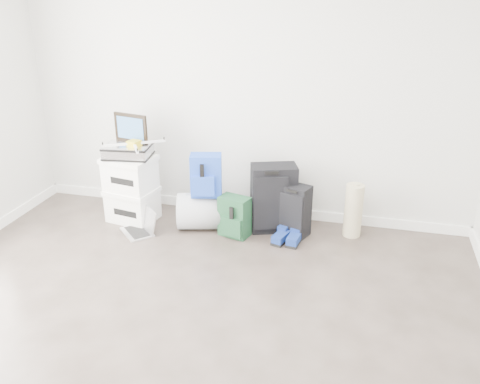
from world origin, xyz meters
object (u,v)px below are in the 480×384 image
(boxes_stack, at_px, (131,189))
(carry_on, at_px, (292,210))
(briefcase, at_px, (128,151))
(duffel_bag, at_px, (208,211))
(laptop, at_px, (142,226))
(large_suitcase, at_px, (273,198))

(boxes_stack, bearing_deg, carry_on, 12.70)
(briefcase, height_order, duffel_bag, briefcase)
(carry_on, relative_size, laptop, 1.21)
(large_suitcase, bearing_deg, briefcase, 165.52)
(large_suitcase, relative_size, laptop, 1.59)
(large_suitcase, distance_m, carry_on, 0.22)
(briefcase, bearing_deg, large_suitcase, -2.36)
(briefcase, bearing_deg, carry_on, -4.65)
(briefcase, distance_m, duffel_bag, 0.97)
(boxes_stack, height_order, carry_on, boxes_stack)
(duffel_bag, bearing_deg, laptop, -172.24)
(boxes_stack, xyz_separation_m, carry_on, (1.62, 0.07, -0.09))
(laptop, bearing_deg, large_suitcase, 61.42)
(briefcase, xyz_separation_m, laptop, (0.20, -0.25, -0.67))
(duffel_bag, bearing_deg, large_suitcase, -3.62)
(boxes_stack, distance_m, duffel_bag, 0.81)
(carry_on, height_order, laptop, carry_on)
(duffel_bag, height_order, carry_on, carry_on)
(briefcase, distance_m, laptop, 0.75)
(large_suitcase, bearing_deg, duffel_bag, 171.67)
(carry_on, xyz_separation_m, laptop, (-1.42, -0.32, -0.19))
(duffel_bag, xyz_separation_m, laptop, (-0.60, -0.25, -0.12))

